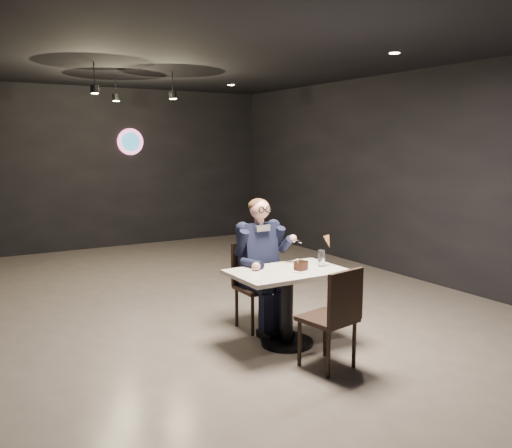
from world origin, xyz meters
TOP-DOWN VIEW (x-y plane):
  - floor at (0.00, 0.00)m, footprint 9.00×9.00m
  - wall_sign at (0.80, 4.47)m, footprint 0.50×0.06m
  - pendant_lights at (0.00, 2.00)m, footprint 1.40×1.20m
  - main_table at (0.41, -1.48)m, footprint 1.10×0.70m
  - chair_far at (0.41, -0.93)m, footprint 0.42×0.46m
  - chair_near at (0.41, -2.11)m, footprint 0.49×0.53m
  - seated_man at (0.41, -0.93)m, footprint 0.60×0.80m
  - dessert_plate at (0.49, -1.59)m, footprint 0.20×0.20m
  - cake_slice at (0.50, -1.58)m, footprint 0.14×0.12m
  - mint_leaf at (0.47, -1.60)m, footprint 0.06×0.04m
  - sundae_glass at (0.80, -1.51)m, footprint 0.07×0.07m
  - wafer_cone at (0.87, -1.52)m, footprint 0.08×0.08m

SIDE VIEW (x-z plane):
  - floor at x=0.00m, z-range 0.00..0.00m
  - main_table at x=0.41m, z-range 0.00..0.75m
  - chair_far at x=0.41m, z-range 0.00..0.92m
  - chair_near at x=0.41m, z-range 0.00..0.92m
  - seated_man at x=0.41m, z-range 0.00..1.44m
  - dessert_plate at x=0.49m, z-range 0.75..0.76m
  - cake_slice at x=0.50m, z-range 0.76..0.84m
  - sundae_glass at x=0.80m, z-range 0.75..0.91m
  - mint_leaf at x=0.47m, z-range 0.84..0.85m
  - wafer_cone at x=0.87m, z-range 0.93..1.06m
  - wall_sign at x=0.80m, z-range 1.75..2.25m
  - pendant_lights at x=0.00m, z-range 2.70..3.06m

